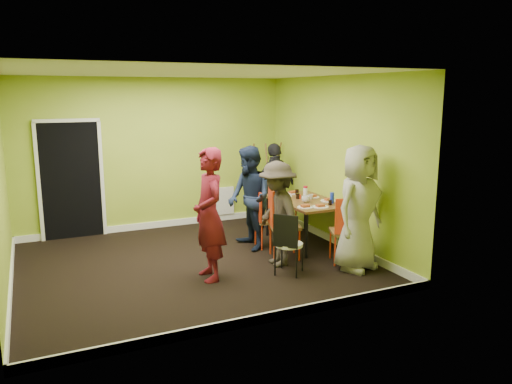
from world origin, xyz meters
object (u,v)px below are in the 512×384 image
(blue_bottle, at_px, (332,198))
(person_back_end, at_px, (275,185))
(thermos, at_px, (305,194))
(chair_front_end, at_px, (346,227))
(chair_bentwood, at_px, (288,241))
(person_front_end, at_px, (359,208))
(orange_bottle, at_px, (300,197))
(dining_table, at_px, (306,203))
(person_standing, at_px, (209,215))
(chair_left_near, at_px, (279,219))
(easel, at_px, (265,182))
(person_left_near, at_px, (278,214))
(person_left_far, at_px, (250,198))
(chair_left_far, at_px, (264,216))
(chair_back_end, at_px, (276,189))

(blue_bottle, xyz_separation_m, person_back_end, (-0.25, 1.57, -0.04))
(thermos, bearing_deg, chair_front_end, -90.38)
(chair_bentwood, height_order, person_front_end, person_front_end)
(orange_bottle, distance_m, person_front_end, 1.55)
(dining_table, relative_size, person_standing, 0.83)
(dining_table, distance_m, chair_bentwood, 1.57)
(chair_left_near, xyz_separation_m, easel, (0.84, 2.22, 0.16))
(chair_bentwood, height_order, thermos, thermos)
(dining_table, height_order, person_left_near, person_left_near)
(easel, bearing_deg, person_front_end, -90.65)
(thermos, relative_size, person_standing, 0.11)
(thermos, height_order, person_left_far, person_left_far)
(person_front_end, bearing_deg, thermos, 70.74)
(thermos, height_order, person_back_end, person_back_end)
(thermos, height_order, person_left_near, person_left_near)
(person_standing, distance_m, person_left_far, 1.45)
(chair_left_far, height_order, orange_bottle, chair_left_far)
(chair_front_end, distance_m, thermos, 1.26)
(chair_left_far, relative_size, person_back_end, 0.60)
(orange_bottle, bearing_deg, person_front_end, -87.05)
(dining_table, height_order, chair_left_near, chair_left_near)
(orange_bottle, relative_size, person_front_end, 0.04)
(chair_bentwood, bearing_deg, chair_front_end, 47.61)
(chair_bentwood, relative_size, blue_bottle, 4.98)
(thermos, distance_m, orange_bottle, 0.12)
(dining_table, height_order, person_standing, person_standing)
(chair_back_end, xyz_separation_m, person_standing, (-2.01, -1.95, 0.15))
(easel, height_order, orange_bottle, easel)
(easel, height_order, person_left_near, easel)
(chair_back_end, xyz_separation_m, orange_bottle, (-0.02, -0.94, 0.03))
(chair_back_end, bearing_deg, person_left_far, 28.63)
(chair_left_near, relative_size, person_front_end, 0.60)
(chair_back_end, bearing_deg, chair_bentwood, 51.02)
(chair_left_near, height_order, easel, easel)
(person_standing, relative_size, person_left_far, 1.07)
(thermos, xyz_separation_m, person_left_far, (-1.00, 0.07, -0.00))
(chair_bentwood, relative_size, orange_bottle, 12.16)
(dining_table, relative_size, person_back_end, 0.94)
(orange_bottle, height_order, person_standing, person_standing)
(orange_bottle, xyz_separation_m, person_left_far, (-0.94, -0.01, 0.06))
(chair_left_far, xyz_separation_m, chair_left_near, (-0.02, -0.59, 0.08))
(easel, distance_m, person_left_near, 2.68)
(person_front_end, bearing_deg, chair_left_near, 111.28)
(chair_bentwood, xyz_separation_m, person_standing, (-1.04, 0.33, 0.41))
(orange_bottle, height_order, person_left_near, person_left_near)
(easel, distance_m, person_standing, 3.35)
(chair_left_far, bearing_deg, person_front_end, 33.85)
(chair_left_near, distance_m, blue_bottle, 1.06)
(person_front_end, bearing_deg, dining_table, 71.42)
(chair_front_end, distance_m, person_left_near, 1.04)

